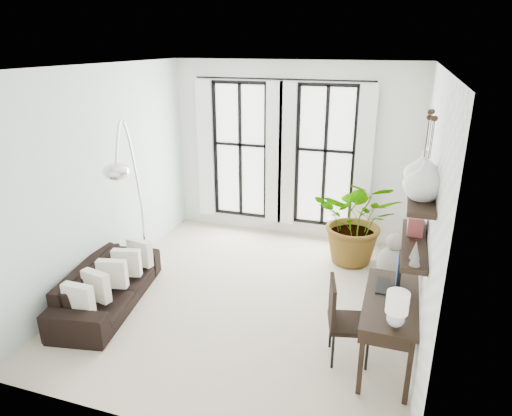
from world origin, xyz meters
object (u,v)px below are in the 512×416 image
at_px(desk, 390,306).
at_px(buddha, 392,267).
at_px(plant, 358,220).
at_px(sofa, 108,285).
at_px(arc_lamp, 127,160).
at_px(desk_chair, 342,316).

height_order(desk, buddha, desk).
bearing_deg(plant, sofa, -142.20).
distance_m(sofa, plant, 3.97).
bearing_deg(arc_lamp, sofa, -99.74).
xyz_separation_m(plant, arc_lamp, (-3.02, -1.82, 1.20)).
distance_m(plant, desk_chair, 2.58).
distance_m(sofa, arc_lamp, 1.75).
bearing_deg(desk, desk_chair, -172.69).
relative_size(arc_lamp, buddha, 2.76).
xyz_separation_m(desk_chair, arc_lamp, (-3.14, 0.75, 1.38)).
bearing_deg(arc_lamp, buddha, 15.71).
xyz_separation_m(sofa, desk_chair, (3.24, -0.15, 0.27)).
height_order(desk, arc_lamp, arc_lamp).
distance_m(desk_chair, buddha, 1.85).
distance_m(desk, buddha, 1.75).
xyz_separation_m(desk_chair, buddha, (0.49, 1.77, -0.18)).
bearing_deg(desk, arc_lamp, 169.29).
height_order(sofa, buddha, buddha).
bearing_deg(arc_lamp, plant, 31.11).
height_order(plant, desk_chair, plant).
bearing_deg(plant, desk, -76.03).
bearing_deg(sofa, desk_chair, -102.57).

